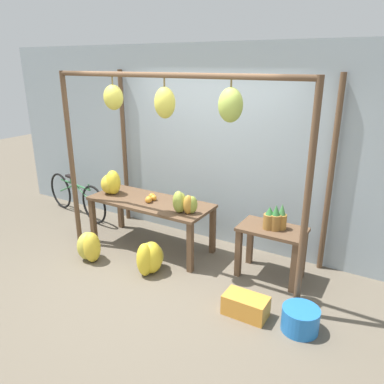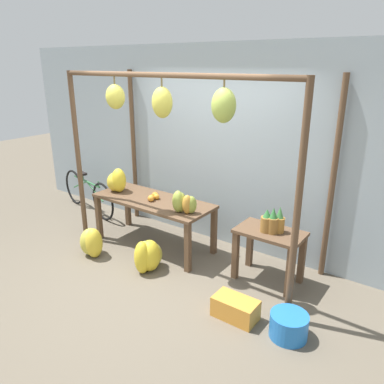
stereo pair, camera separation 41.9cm
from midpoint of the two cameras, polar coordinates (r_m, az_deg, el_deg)
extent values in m
plane|color=#665B4C|center=(4.74, -3.18, -13.32)|extent=(20.00, 20.00, 0.00)
cube|color=#99A8B2|center=(5.33, 6.51, 6.63)|extent=(8.00, 0.08, 2.80)
cylinder|color=brown|center=(5.51, -14.85, 4.61)|extent=(0.07, 0.07, 2.44)
cylinder|color=brown|center=(3.72, 18.91, -2.77)|extent=(0.07, 0.07, 2.44)
cylinder|color=brown|center=(6.24, -7.02, 6.77)|extent=(0.07, 0.07, 2.44)
cylinder|color=brown|center=(4.73, 23.05, 1.37)|extent=(0.07, 0.07, 2.44)
cylinder|color=brown|center=(4.21, -1.45, 17.39)|extent=(3.23, 0.06, 0.06)
cylinder|color=brown|center=(4.72, -9.19, 16.45)|extent=(0.02, 0.02, 0.09)
ellipsoid|color=gold|center=(4.73, -9.06, 14.12)|extent=(0.25, 0.22, 0.30)
cylinder|color=brown|center=(4.23, -1.71, 16.37)|extent=(0.02, 0.02, 0.09)
ellipsoid|color=gold|center=(4.24, -1.68, 13.46)|extent=(0.24, 0.22, 0.34)
cylinder|color=brown|center=(3.79, 8.22, 16.03)|extent=(0.02, 0.02, 0.07)
ellipsoid|color=#9EB247|center=(3.81, 8.07, 12.91)|extent=(0.25, 0.23, 0.35)
cube|color=brown|center=(5.29, -3.72, -1.37)|extent=(1.77, 0.70, 0.04)
cube|color=brown|center=(5.76, -12.01, -3.81)|extent=(0.07, 0.07, 0.67)
cube|color=brown|center=(4.75, 1.90, -8.54)|extent=(0.07, 0.07, 0.67)
cube|color=brown|center=(6.15, -7.87, -2.07)|extent=(0.07, 0.07, 0.67)
cube|color=brown|center=(5.21, 5.66, -6.00)|extent=(0.07, 0.07, 0.67)
cube|color=brown|center=(4.58, 14.41, -6.05)|extent=(0.79, 0.48, 0.04)
cube|color=brown|center=(4.69, 9.22, -9.55)|extent=(0.07, 0.07, 0.62)
cube|color=brown|center=(4.47, 17.31, -11.77)|extent=(0.07, 0.07, 0.62)
cube|color=brown|center=(5.00, 11.23, -7.80)|extent=(0.07, 0.07, 0.62)
cube|color=brown|center=(4.79, 18.84, -9.76)|extent=(0.07, 0.07, 0.62)
ellipsoid|color=yellow|center=(5.59, -9.02, 1.74)|extent=(0.32, 0.32, 0.36)
ellipsoid|color=gold|center=(5.65, -9.48, 1.53)|extent=(0.31, 0.33, 0.29)
sphere|color=orange|center=(5.20, -4.13, -1.08)|extent=(0.07, 0.07, 0.07)
sphere|color=orange|center=(5.23, -3.96, -0.91)|extent=(0.08, 0.08, 0.08)
sphere|color=orange|center=(5.30, -3.41, -0.54)|extent=(0.10, 0.10, 0.10)
sphere|color=orange|center=(5.27, -3.17, -0.74)|extent=(0.08, 0.08, 0.08)
sphere|color=orange|center=(5.19, -3.98, -1.01)|extent=(0.09, 0.09, 0.09)
cylinder|color=olive|center=(4.49, 14.83, -5.00)|extent=(0.13, 0.13, 0.19)
cone|color=#337538|center=(4.43, 15.00, -3.14)|extent=(0.09, 0.09, 0.12)
cylinder|color=olive|center=(4.51, 13.91, -4.86)|extent=(0.14, 0.14, 0.18)
cone|color=#337538|center=(4.45, 14.05, -3.20)|extent=(0.10, 0.10, 0.10)
cylinder|color=#A3702D|center=(4.53, 15.73, -4.91)|extent=(0.13, 0.13, 0.18)
cone|color=#428442|center=(4.47, 15.91, -3.06)|extent=(0.09, 0.09, 0.14)
cylinder|color=#A3702D|center=(4.50, 14.90, -5.22)|extent=(0.12, 0.12, 0.15)
cone|color=#428442|center=(4.46, 15.04, -3.74)|extent=(0.09, 0.09, 0.11)
ellipsoid|color=gold|center=(5.26, -12.50, -7.65)|extent=(0.31, 0.33, 0.42)
ellipsoid|color=gold|center=(5.35, -13.05, -7.43)|extent=(0.30, 0.32, 0.39)
ellipsoid|color=yellow|center=(4.84, -3.98, -9.70)|extent=(0.37, 0.38, 0.42)
ellipsoid|color=gold|center=(4.95, -3.65, -9.57)|extent=(0.35, 0.36, 0.34)
ellipsoid|color=#9EB247|center=(4.87, -4.51, -9.67)|extent=(0.34, 0.34, 0.40)
ellipsoid|color=yellow|center=(4.79, -5.08, -9.97)|extent=(0.29, 0.30, 0.44)
cube|color=orange|center=(4.14, 9.65, -17.15)|extent=(0.46, 0.26, 0.22)
cylinder|color=blue|center=(4.02, 17.61, -18.91)|extent=(0.37, 0.37, 0.25)
torus|color=black|center=(7.30, -15.94, 0.71)|extent=(0.65, 0.16, 0.66)
torus|color=black|center=(6.42, -11.61, -1.46)|extent=(0.65, 0.16, 0.66)
cylinder|color=#337042|center=(6.78, -14.07, 1.54)|extent=(0.88, 0.21, 0.03)
cylinder|color=#337042|center=(7.04, -15.04, 1.11)|extent=(0.53, 0.13, 0.26)
cylinder|color=#337042|center=(6.60, -12.87, 0.08)|extent=(0.53, 0.13, 0.26)
cylinder|color=#337042|center=(6.88, -14.64, 2.18)|extent=(0.02, 0.02, 0.10)
cube|color=black|center=(6.86, -14.69, 2.74)|extent=(0.21, 0.12, 0.04)
cylinder|color=#337042|center=(6.41, -12.27, 1.15)|extent=(0.02, 0.02, 0.10)
ellipsoid|color=gold|center=(4.73, 1.81, -1.95)|extent=(0.17, 0.18, 0.25)
ellipsoid|color=#93A33D|center=(4.78, 0.36, -1.49)|extent=(0.23, 0.22, 0.29)
ellipsoid|color=#93A33D|center=(4.75, 2.37, -2.00)|extent=(0.19, 0.20, 0.23)
ellipsoid|color=#93A33D|center=(4.80, 0.71, -1.59)|extent=(0.20, 0.22, 0.26)
camera|label=1|loc=(0.21, -87.51, 0.86)|focal=35.00mm
camera|label=2|loc=(0.21, 92.49, -0.86)|focal=35.00mm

